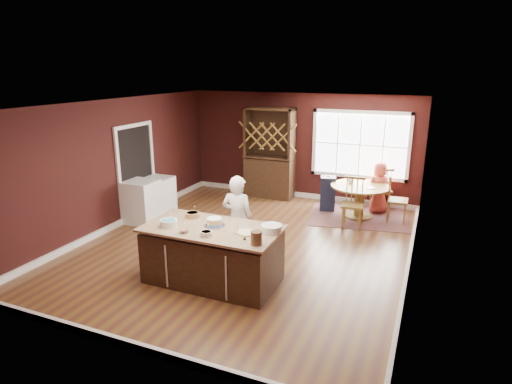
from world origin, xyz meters
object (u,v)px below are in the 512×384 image
(toddler, at_px, (331,176))
(baker, at_px, (238,220))
(washer, at_px, (142,202))
(layer_cake, at_px, (214,222))
(seated_woman, at_px, (379,187))
(high_chair, at_px, (328,193))
(dining_table, at_px, (360,195))
(hutch, at_px, (270,153))
(dryer, at_px, (159,195))
(chair_east, at_px, (398,198))
(kitchen_island, at_px, (213,256))
(chair_south, at_px, (353,203))
(chair_north, at_px, (381,188))

(toddler, bearing_deg, baker, -102.73)
(washer, bearing_deg, layer_cake, -32.34)
(seated_woman, distance_m, high_chair, 1.19)
(dining_table, distance_m, seated_woman, 0.63)
(hutch, distance_m, washer, 3.56)
(high_chair, bearing_deg, hutch, 148.27)
(dryer, bearing_deg, layer_cake, -40.87)
(chair_east, relative_size, high_chair, 1.25)
(kitchen_island, bearing_deg, seated_woman, 66.36)
(kitchen_island, xyz_separation_m, chair_south, (1.60, 3.27, 0.11))
(layer_cake, height_order, hutch, hutch)
(high_chair, height_order, dryer, dryer)
(dining_table, xyz_separation_m, chair_east, (0.82, 0.03, 0.00))
(baker, relative_size, high_chair, 1.83)
(chair_east, xyz_separation_m, seated_woman, (-0.48, 0.49, 0.07))
(chair_north, bearing_deg, hutch, -27.19)
(chair_south, bearing_deg, dryer, -173.46)
(kitchen_island, relative_size, dining_table, 1.63)
(seated_woman, bearing_deg, high_chair, -22.81)
(baker, xyz_separation_m, high_chair, (0.76, 3.44, -0.36))
(dining_table, bearing_deg, seated_woman, 56.14)
(chair_north, bearing_deg, layer_cake, 40.30)
(seated_woman, distance_m, dryer, 5.15)
(chair_north, bearing_deg, seated_woman, 57.07)
(kitchen_island, height_order, seated_woman, seated_woman)
(layer_cake, bearing_deg, dining_table, 67.71)
(hutch, bearing_deg, dryer, -129.28)
(hutch, height_order, dryer, hutch)
(dining_table, distance_m, chair_north, 0.81)
(chair_south, relative_size, chair_north, 1.02)
(baker, xyz_separation_m, hutch, (-0.93, 3.96, 0.38))
(high_chair, bearing_deg, chair_north, 8.50)
(chair_south, distance_m, dryer, 4.42)
(chair_east, xyz_separation_m, high_chair, (-1.62, 0.20, -0.11))
(chair_north, bearing_deg, kitchen_island, 40.41)
(high_chair, bearing_deg, washer, -160.53)
(chair_north, distance_m, dryer, 5.26)
(kitchen_island, bearing_deg, high_chair, 78.80)
(layer_cake, xyz_separation_m, chair_south, (1.59, 3.20, -0.44))
(kitchen_island, bearing_deg, dryer, 138.20)
(chair_north, bearing_deg, high_chair, -3.55)
(kitchen_island, distance_m, chair_north, 5.13)
(baker, distance_m, seated_woman, 4.19)
(layer_cake, relative_size, high_chair, 0.38)
(chair_north, height_order, washer, chair_north)
(washer, bearing_deg, high_chair, 34.06)
(dining_table, xyz_separation_m, washer, (-4.37, -2.19, -0.06))
(seated_woman, xyz_separation_m, high_chair, (-1.14, -0.29, -0.18))
(dining_table, relative_size, high_chair, 1.53)
(baker, bearing_deg, seated_woman, -118.39)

